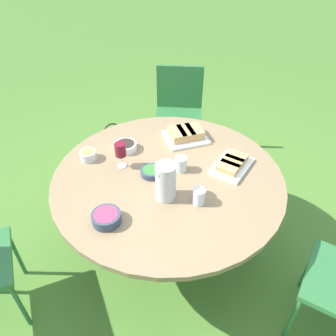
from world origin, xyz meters
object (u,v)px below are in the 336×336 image
Objects in this scene: water_pitcher at (166,182)px; handbag at (113,144)px; wine_glass at (120,150)px; dining_table at (168,185)px; chair_near_left at (179,107)px.

water_pitcher reaches higher than handbag.
wine_glass is (0.03, -0.40, 0.01)m from water_pitcher.
handbag is at bearing -117.47° from wine_glass.
dining_table is 1.43m from handbag.
wine_glass reaches higher than chair_near_left.
dining_table is 0.37m from wine_glass.
dining_table is 1.62× the size of chair_near_left.
water_pitcher is at bearing 44.92° from dining_table.
water_pitcher is 1.67m from handbag.
wine_glass reaches higher than handbag.
handbag is (-0.37, -1.28, -0.52)m from dining_table.
chair_near_left is 1.48m from water_pitcher.
dining_table is 6.17× the size of water_pitcher.
wine_glass reaches higher than dining_table.
handbag is at bearing -37.66° from chair_near_left.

